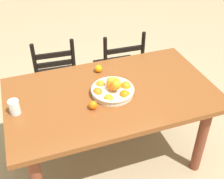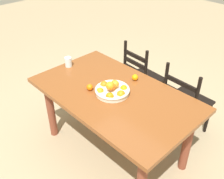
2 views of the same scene
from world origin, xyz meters
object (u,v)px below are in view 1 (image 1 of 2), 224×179
orange_loose_0 (93,105)px  chair_by_cabinet (119,70)px  chair_near_window (56,80)px  drinking_glass (14,107)px  orange_loose_1 (98,69)px  dining_table (112,104)px  fruit_bowl (112,89)px

orange_loose_0 → chair_by_cabinet: bearing=59.0°
chair_near_window → chair_by_cabinet: 0.66m
orange_loose_0 → drinking_glass: drinking_glass is taller
orange_loose_0 → orange_loose_1: (0.18, 0.44, 0.00)m
dining_table → chair_by_cabinet: (0.35, 0.75, -0.22)m
chair_by_cabinet → orange_loose_0: size_ratio=14.61×
drinking_glass → fruit_bowl: bearing=-1.2°
dining_table → chair_near_window: chair_near_window is taller
dining_table → orange_loose_1: (-0.01, 0.30, 0.15)m
fruit_bowl → drinking_glass: 0.70m
dining_table → drinking_glass: 0.72m
chair_near_window → orange_loose_0: bearing=101.5°
dining_table → orange_loose_1: orange_loose_1 is taller
chair_near_window → chair_by_cabinet: bearing=-178.8°
chair_near_window → orange_loose_0: chair_near_window is taller
chair_near_window → orange_loose_0: 0.99m
fruit_bowl → orange_loose_1: (-0.01, 0.32, -0.01)m
chair_near_window → chair_by_cabinet: (0.66, -0.03, -0.01)m
chair_by_cabinet → orange_loose_1: chair_by_cabinet is taller
orange_loose_0 → drinking_glass: size_ratio=0.58×
chair_near_window → fruit_bowl: size_ratio=2.83×
fruit_bowl → orange_loose_1: 0.32m
chair_near_window → drinking_glass: size_ratio=8.64×
chair_by_cabinet → orange_loose_0: (-0.53, -0.89, 0.36)m
chair_by_cabinet → drinking_glass: size_ratio=8.48×
dining_table → drinking_glass: drinking_glass is taller
chair_by_cabinet → orange_loose_0: 1.09m
orange_loose_1 → chair_near_window: bearing=122.2°
dining_table → chair_by_cabinet: 0.85m
chair_by_cabinet → fruit_bowl: fruit_bowl is taller
drinking_glass → dining_table: bearing=0.7°
dining_table → chair_near_window: bearing=111.7°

